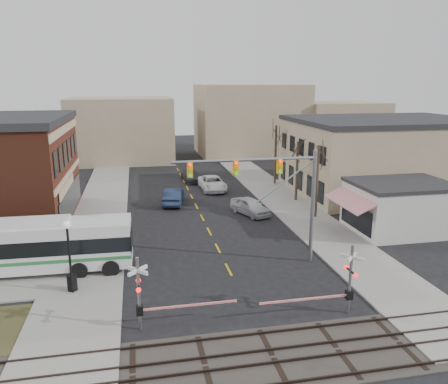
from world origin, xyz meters
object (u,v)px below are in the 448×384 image
Objects in this scene: trash_bin at (72,282)px; pedestrian_far at (91,239)px; rr_crossing_east at (343,281)px; pedestrian_near at (107,261)px; car_b at (174,196)px; car_c at (212,183)px; street_lamp at (68,242)px; transit_bus at (28,246)px; car_a at (250,206)px; traffic_signal_mast at (276,185)px; car_d at (191,176)px; rr_crossing_west at (147,294)px.

pedestrian_far reaches higher than trash_bin.
rr_crossing_east is 3.50× the size of pedestrian_near.
car_b is 0.88× the size of car_c.
street_lamp is 0.87× the size of car_b.
transit_bus is at bearing 71.21° from pedestrian_near.
pedestrian_near is (5.09, -1.08, -1.02)m from transit_bus.
pedestrian_far is at bearing -175.57° from car_a.
traffic_signal_mast reaches higher than pedestrian_far.
car_d is at bearing 61.30° from transit_bus.
traffic_signal_mast reaches higher than car_a.
car_c is at bearing 62.12° from street_lamp.
car_d is at bearing -95.80° from car_b.
pedestrian_near reaches higher than car_a.
street_lamp is at bearing -116.30° from car_d.
rr_crossing_east is 34.94m from car_d.
rr_crossing_west is 12.14m from pedestrian_far.
transit_bus is 20.10m from rr_crossing_east.
pedestrian_near is at bearing 48.94° from trash_bin.
car_b is at bearing 120.96° from car_a.
rr_crossing_east is 1.24× the size of street_lamp.
trash_bin is 6.44m from pedestrian_far.
car_d is (10.96, 29.06, 0.10)m from trash_bin.
car_c is 1.17× the size of car_d.
rr_crossing_west reaches higher than transit_bus.
car_c is at bearing -11.01° from pedestrian_far.
car_d is (-2.34, 27.47, -5.00)m from traffic_signal_mast.
transit_bus is 29.34m from car_d.
car_b reaches higher than car_a.
traffic_signal_mast is 22.81m from car_c.
rr_crossing_west is 7.81m from pedestrian_near.
rr_crossing_west is 6.61m from street_lamp.
traffic_signal_mast is 13.61m from street_lamp.
transit_bus is at bearing 130.78° from street_lamp.
rr_crossing_east is 15.16m from pedestrian_near.
car_a is 0.92× the size of car_b.
pedestrian_far is at bearing 85.35° from street_lamp.
street_lamp is 4.47× the size of trash_bin.
pedestrian_near is (-11.33, 0.68, -4.81)m from traffic_signal_mast.
street_lamp is (-4.38, 4.76, 1.35)m from rr_crossing_west.
rr_crossing_east is (1.57, -7.23, -3.76)m from traffic_signal_mast.
car_d is at bearing 94.87° from traffic_signal_mast.
pedestrian_far is (-3.83, 11.48, -0.94)m from rr_crossing_west.
rr_crossing_east reaches higher than car_d.
pedestrian_near is at bearing 81.62° from car_b.
pedestrian_far is (-10.37, -22.66, 0.31)m from car_d.
car_c is (12.79, 24.18, -2.51)m from street_lamp.
traffic_signal_mast is at bearing 119.04° from car_b.
car_c is at bearing 52.13° from transit_bus.
rr_crossing_west is at bearing -48.18° from transit_bus.
traffic_signal_mast is 12.33m from pedestrian_near.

